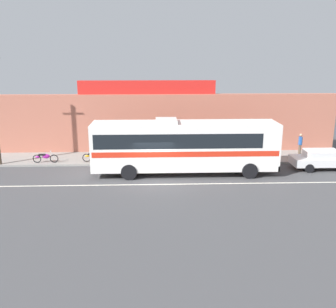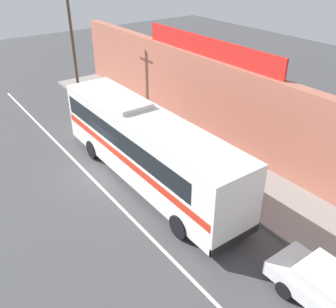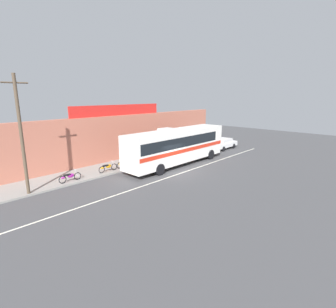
# 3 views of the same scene
# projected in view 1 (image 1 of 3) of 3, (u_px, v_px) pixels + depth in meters

# --- Properties ---
(ground_plane) EXTENTS (70.00, 70.00, 0.00)m
(ground_plane) POSITION_uv_depth(u_px,v_px,m) (154.00, 180.00, 24.56)
(ground_plane) COLOR #444447
(sidewalk_slab) EXTENTS (30.00, 3.60, 0.14)m
(sidewalk_slab) POSITION_uv_depth(u_px,v_px,m) (154.00, 158.00, 29.56)
(sidewalk_slab) COLOR gray
(sidewalk_slab) RESTS_ON ground_plane
(storefront_facade) EXTENTS (30.00, 0.70, 4.80)m
(storefront_facade) POSITION_uv_depth(u_px,v_px,m) (154.00, 124.00, 31.04)
(storefront_facade) COLOR #B26651
(storefront_facade) RESTS_ON ground_plane
(storefront_billboard) EXTENTS (11.05, 0.12, 1.10)m
(storefront_billboard) POSITION_uv_depth(u_px,v_px,m) (147.00, 87.00, 30.26)
(storefront_billboard) COLOR red
(storefront_billboard) RESTS_ON storefront_facade
(road_center_stripe) EXTENTS (30.00, 0.14, 0.01)m
(road_center_stripe) POSITION_uv_depth(u_px,v_px,m) (154.00, 184.00, 23.78)
(road_center_stripe) COLOR silver
(road_center_stripe) RESTS_ON ground_plane
(intercity_bus) EXTENTS (12.39, 2.66, 3.78)m
(intercity_bus) POSITION_uv_depth(u_px,v_px,m) (183.00, 144.00, 25.44)
(intercity_bus) COLOR white
(intercity_bus) RESTS_ON ground_plane
(parked_car) EXTENTS (4.41, 1.84, 1.37)m
(parked_car) POSITION_uv_depth(u_px,v_px,m) (323.00, 159.00, 26.80)
(parked_car) COLOR silver
(parked_car) RESTS_ON ground_plane
(motorcycle_green) EXTENTS (1.87, 0.56, 0.94)m
(motorcycle_green) POSITION_uv_depth(u_px,v_px,m) (45.00, 157.00, 27.92)
(motorcycle_green) COLOR black
(motorcycle_green) RESTS_ON sidewalk_slab
(motorcycle_purple) EXTENTS (1.93, 0.56, 0.94)m
(motorcycle_purple) POSITION_uv_depth(u_px,v_px,m) (95.00, 156.00, 28.17)
(motorcycle_purple) COLOR black
(motorcycle_purple) RESTS_ON sidewalk_slab
(motorcycle_red) EXTENTS (1.86, 0.56, 0.94)m
(motorcycle_red) POSITION_uv_depth(u_px,v_px,m) (120.00, 156.00, 28.24)
(motorcycle_red) COLOR black
(motorcycle_red) RESTS_ON sidewalk_slab
(pedestrian_by_curb) EXTENTS (0.30, 0.48, 1.60)m
(pedestrian_by_curb) POSITION_uv_depth(u_px,v_px,m) (203.00, 146.00, 29.29)
(pedestrian_by_curb) COLOR black
(pedestrian_by_curb) RESTS_ON sidewalk_slab
(pedestrian_far_right) EXTENTS (0.30, 0.48, 1.74)m
(pedestrian_far_right) POSITION_uv_depth(u_px,v_px,m) (300.00, 143.00, 29.88)
(pedestrian_far_right) COLOR brown
(pedestrian_far_right) RESTS_ON sidewalk_slab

